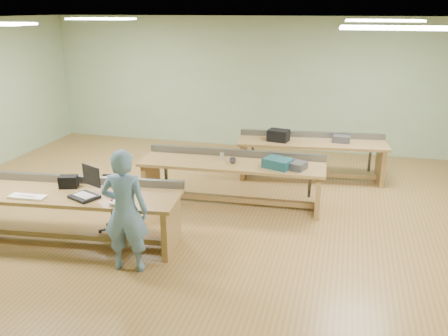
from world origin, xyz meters
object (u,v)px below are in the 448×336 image
Objects in this scene: laptop_base at (84,197)px; camera_bag at (68,182)px; workbench_mid at (232,172)px; parts_bin_teal at (278,163)px; drinks_can at (222,157)px; workbench_back at (311,151)px; workbench_front at (66,204)px; person at (125,211)px; task_chair at (114,211)px; mug at (233,161)px; parts_bin_grey at (292,165)px.

camera_bag is at bearing 168.04° from laptop_base.
parts_bin_teal is (0.77, -0.11, 0.26)m from workbench_mid.
drinks_can is at bearing 166.85° from workbench_mid.
laptop_base is 2.48m from drinks_can.
workbench_back is 1.79m from parts_bin_teal.
camera_bag is at bearing 93.90° from workbench_front.
task_chair is (-0.69, 0.96, -0.49)m from person.
workbench_back is 1.80× the size of person.
mug is (1.49, 1.35, 0.49)m from task_chair.
workbench_back reaches higher than mug.
task_chair is at bearing -151.31° from parts_bin_grey.
laptop_base is 0.43× the size of task_chair.
drinks_can reaches higher than task_chair.
workbench_mid is 28.22× the size of mug.
drinks_can is (1.35, 2.08, 0.04)m from laptop_base.
workbench_front is 7.72× the size of parts_bin_grey.
parts_bin_grey is (1.77, 2.30, 0.01)m from person.
drinks_can reaches higher than workbench_front.
parts_bin_teal is (2.70, 1.79, 0.26)m from workbench_front.
laptop_base is 3.25× the size of mug.
task_chair is (0.08, 0.61, -0.47)m from laptop_base.
workbench_front is at bearing -137.16° from mug.
parts_bin_grey reaches higher than mug.
parts_bin_teal is at bearing -109.50° from workbench_back.
drinks_can is at bearing -111.15° from person.
laptop_base is at bearing -129.76° from workbench_mid.
task_chair is 2.84m from parts_bin_grey.
mug is (1.96, 1.82, 0.23)m from workbench_front.
person is 2.44m from mug.
parts_bin_teal is at bearing -131.75° from person.
person is at bearing -46.20° from camera_bag.
laptop_base is at bearing -142.33° from parts_bin_grey.
camera_bag is at bearing -149.23° from parts_bin_teal.
laptop_base is 1.41× the size of camera_bag.
workbench_back is at bearing 56.16° from mug.
parts_bin_grey is (-0.17, -1.71, 0.25)m from workbench_back.
mug is at bearing 179.83° from parts_bin_grey.
workbench_mid reaches higher than laptop_base.
workbench_mid is 12.24× the size of camera_bag.
workbench_back is 4.56m from laptop_base.
task_chair is 1.93× the size of parts_bin_grey.
parts_bin_grey is (1.00, -0.09, 0.25)m from workbench_mid.
task_chair is (-1.46, -1.43, -0.26)m from workbench_mid.
task_chair is 7.56× the size of mug.
workbench_back is 4.60m from camera_bag.
mug is (-1.14, -1.70, 0.24)m from workbench_back.
workbench_back is at bearing -123.44° from person.
workbench_mid is 3.73× the size of task_chair.
workbench_back is 26.21× the size of mug.
person is 12.83× the size of drinks_can.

